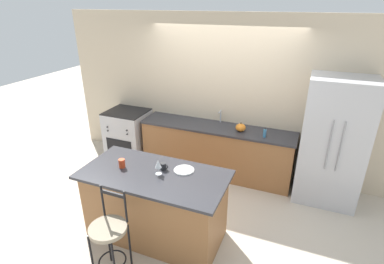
% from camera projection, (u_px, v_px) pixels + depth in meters
% --- Properties ---
extents(ground_plane, '(18.00, 18.00, 0.00)m').
position_uv_depth(ground_plane, '(209.00, 181.00, 5.15)').
color(ground_plane, beige).
extents(wall_back, '(6.00, 0.07, 2.70)m').
position_uv_depth(wall_back, '(223.00, 96.00, 5.14)').
color(wall_back, beige).
rests_on(wall_back, ground_plane).
extents(back_counter, '(2.64, 0.62, 0.90)m').
position_uv_depth(back_counter, '(216.00, 149.00, 5.26)').
color(back_counter, '#936038').
rests_on(back_counter, ground_plane).
extents(sink_faucet, '(0.02, 0.13, 0.22)m').
position_uv_depth(sink_faucet, '(220.00, 115.00, 5.18)').
color(sink_faucet, '#ADAFB5').
rests_on(sink_faucet, back_counter).
extents(kitchen_island, '(1.80, 0.89, 0.94)m').
position_uv_depth(kitchen_island, '(156.00, 205.00, 3.80)').
color(kitchen_island, '#936038').
rests_on(kitchen_island, ground_plane).
extents(refrigerator, '(0.88, 0.72, 1.92)m').
position_uv_depth(refrigerator, '(333.00, 142.00, 4.37)').
color(refrigerator, '#BCBCC1').
rests_on(refrigerator, ground_plane).
extents(oven_range, '(0.75, 0.69, 0.94)m').
position_uv_depth(oven_range, '(129.00, 134.00, 5.80)').
color(oven_range, '#B7B7BC').
rests_on(oven_range, ground_plane).
extents(bar_stool_near, '(0.40, 0.40, 1.07)m').
position_uv_depth(bar_stool_near, '(109.00, 235.00, 3.19)').
color(bar_stool_near, black).
rests_on(bar_stool_near, ground_plane).
extents(dinner_plate, '(0.25, 0.25, 0.02)m').
position_uv_depth(dinner_plate, '(184.00, 170.00, 3.67)').
color(dinner_plate, white).
rests_on(dinner_plate, kitchen_island).
extents(wine_glass, '(0.08, 0.08, 0.19)m').
position_uv_depth(wine_glass, '(158.00, 164.00, 3.55)').
color(wine_glass, white).
rests_on(wine_glass, kitchen_island).
extents(coffee_mug, '(0.11, 0.08, 0.09)m').
position_uv_depth(coffee_mug, '(163.00, 166.00, 3.68)').
color(coffee_mug, '#232326').
rests_on(coffee_mug, kitchen_island).
extents(tumbler_cup, '(0.08, 0.08, 0.11)m').
position_uv_depth(tumbler_cup, '(122.00, 163.00, 3.72)').
color(tumbler_cup, red).
rests_on(tumbler_cup, kitchen_island).
extents(pumpkin_decoration, '(0.16, 0.16, 0.15)m').
position_uv_depth(pumpkin_decoration, '(241.00, 128.00, 4.86)').
color(pumpkin_decoration, orange).
rests_on(pumpkin_decoration, back_counter).
extents(soap_bottle, '(0.05, 0.05, 0.16)m').
position_uv_depth(soap_bottle, '(265.00, 133.00, 4.65)').
color(soap_bottle, teal).
rests_on(soap_bottle, back_counter).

